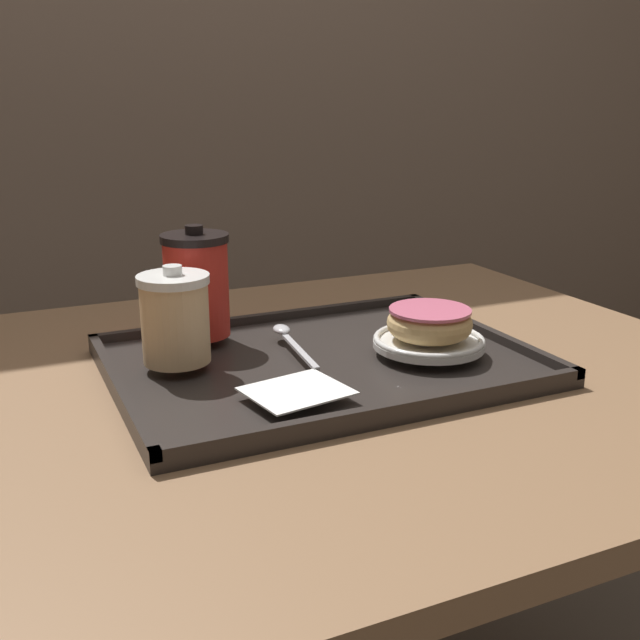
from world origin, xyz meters
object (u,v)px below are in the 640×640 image
coffee_cup_front (175,318)px  donut_chocolate_glazed (430,322)px  spoon (287,336)px  coffee_cup_rear (197,285)px

coffee_cup_front → donut_chocolate_glazed: coffee_cup_front is taller
donut_chocolate_glazed → spoon: donut_chocolate_glazed is taller
coffee_cup_rear → coffee_cup_front: bearing=-119.9°
coffee_cup_rear → donut_chocolate_glazed: bearing=-34.1°
coffee_cup_front → spoon: 0.16m
donut_chocolate_glazed → spoon: bearing=146.4°
coffee_cup_front → spoon: size_ratio=0.70×
coffee_cup_front → donut_chocolate_glazed: size_ratio=1.09×
coffee_cup_front → coffee_cup_rear: 0.11m
coffee_cup_front → spoon: coffee_cup_front is taller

